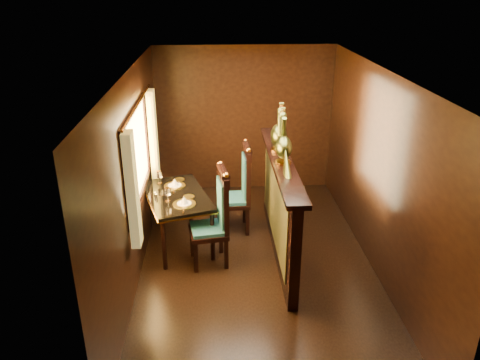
{
  "coord_description": "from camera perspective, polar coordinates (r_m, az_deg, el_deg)",
  "views": [
    {
      "loc": [
        -0.52,
        -5.23,
        3.46
      ],
      "look_at": [
        -0.2,
        0.25,
        1.1
      ],
      "focal_mm": 35.0,
      "sensor_mm": 36.0,
      "label": 1
    }
  ],
  "objects": [
    {
      "name": "peacock_left",
      "position": [
        5.71,
        5.39,
        5.16
      ],
      "size": [
        0.21,
        0.56,
        0.67
      ],
      "primitive_type": null,
      "color": "#174729",
      "rests_on": "partition"
    },
    {
      "name": "partition",
      "position": [
        6.23,
        4.8,
        -2.98
      ],
      "size": [
        0.26,
        2.7,
        1.36
      ],
      "color": "black",
      "rests_on": "ground"
    },
    {
      "name": "ground",
      "position": [
        6.29,
        2.01,
        -10.11
      ],
      "size": [
        5.0,
        5.0,
        0.0
      ],
      "primitive_type": "plane",
      "color": "black",
      "rests_on": "ground"
    },
    {
      "name": "chair_left",
      "position": [
        6.0,
        -2.77,
        -4.16
      ],
      "size": [
        0.55,
        0.57,
        1.35
      ],
      "rotation": [
        0.0,
        0.0,
        0.15
      ],
      "color": "black",
      "rests_on": "ground"
    },
    {
      "name": "peacock_right",
      "position": [
        6.14,
        4.78,
        6.63
      ],
      "size": [
        0.22,
        0.59,
        0.7
      ],
      "primitive_type": null,
      "color": "#174729",
      "rests_on": "partition"
    },
    {
      "name": "dining_table",
      "position": [
        6.47,
        -7.74,
        -2.31
      ],
      "size": [
        1.13,
        1.47,
        0.96
      ],
      "rotation": [
        0.0,
        0.0,
        0.3
      ],
      "color": "black",
      "rests_on": "ground"
    },
    {
      "name": "room_shell",
      "position": [
        5.59,
        1.35,
        3.63
      ],
      "size": [
        3.04,
        5.04,
        2.52
      ],
      "color": "black",
      "rests_on": "ground"
    },
    {
      "name": "chair_right",
      "position": [
        6.78,
        0.14,
        -0.71
      ],
      "size": [
        0.51,
        0.54,
        1.36
      ],
      "rotation": [
        0.0,
        0.0,
        0.05
      ],
      "color": "black",
      "rests_on": "ground"
    }
  ]
}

